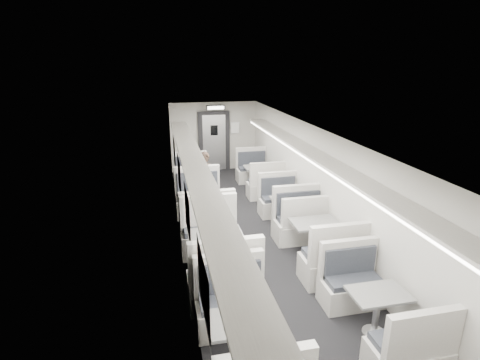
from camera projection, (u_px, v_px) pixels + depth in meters
name	position (u px, v px, depth m)	size (l,w,h in m)	color
room	(258.00, 194.00, 7.56)	(3.24, 12.24, 2.64)	black
booth_left_a	(194.00, 185.00, 10.72)	(1.03, 2.09, 1.12)	silver
booth_left_b	(203.00, 212.00, 8.68)	(1.14, 2.32, 1.24)	silver
booth_left_c	(216.00, 254.00, 6.82)	(1.17, 2.36, 1.26)	silver
booth_left_d	(243.00, 343.00, 4.74)	(1.05, 2.12, 1.14)	silver
booth_right_a	(258.00, 177.00, 11.39)	(1.01, 2.05, 1.09)	silver
booth_right_b	(289.00, 212.00, 8.82)	(1.00, 2.03, 1.08)	silver
booth_right_c	(314.00, 240.00, 7.41)	(1.11, 2.25, 1.20)	silver
booth_right_d	(376.00, 313.00, 5.34)	(0.98, 1.98, 1.06)	silver
passenger	(205.00, 181.00, 9.72)	(0.57, 0.37, 1.56)	black
window_a	(174.00, 152.00, 10.37)	(0.02, 1.18, 0.84)	black
window_b	(179.00, 175.00, 8.33)	(0.02, 1.18, 0.84)	black
window_c	(188.00, 213.00, 6.28)	(0.02, 1.18, 0.84)	black
window_d	(204.00, 287.00, 4.24)	(0.02, 1.18, 0.84)	black
luggage_rack_left	(196.00, 168.00, 6.81)	(0.46, 10.40, 0.09)	silver
luggage_rack_right	(324.00, 161.00, 7.31)	(0.46, 10.40, 0.09)	silver
vestibule_door	(214.00, 142.00, 13.12)	(1.10, 0.13, 2.10)	black
exit_sign	(216.00, 108.00, 12.28)	(0.62, 0.12, 0.16)	black
wall_notice	(235.00, 128.00, 13.12)	(0.32, 0.02, 0.40)	white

